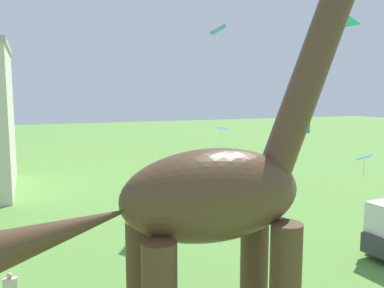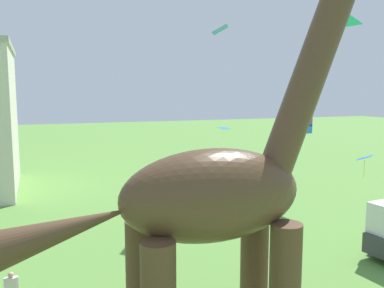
{
  "view_description": "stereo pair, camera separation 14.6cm",
  "coord_description": "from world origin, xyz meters",
  "px_view_note": "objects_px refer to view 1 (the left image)",
  "views": [
    {
      "loc": [
        -4.38,
        -8.19,
        9.16
      ],
      "look_at": [
        1.33,
        6.0,
        7.24
      ],
      "focal_mm": 37.88,
      "sensor_mm": 36.0,
      "label": 1
    },
    {
      "loc": [
        -4.24,
        -8.25,
        9.16
      ],
      "look_at": [
        1.33,
        6.0,
        7.24
      ],
      "focal_mm": 37.88,
      "sensor_mm": 36.0,
      "label": 2
    }
  ],
  "objects_px": {
    "festival_canopy_tent": "(239,183)",
    "kite_drifting": "(222,128)",
    "kite_high_right": "(302,125)",
    "kite_high_left": "(364,157)",
    "person_far_spectator": "(10,287)",
    "kite_mid_left": "(341,22)",
    "kite_apex": "(218,30)",
    "dinosaur_sculpture": "(211,195)"
  },
  "relations": [
    {
      "from": "festival_canopy_tent",
      "to": "kite_drifting",
      "type": "relative_size",
      "value": 2.76
    },
    {
      "from": "kite_high_right",
      "to": "kite_high_left",
      "type": "xyz_separation_m",
      "value": [
        -9.57,
        -16.26,
        0.3
      ]
    },
    {
      "from": "kite_drifting",
      "to": "person_far_spectator",
      "type": "bearing_deg",
      "value": -140.52
    },
    {
      "from": "kite_drifting",
      "to": "kite_mid_left",
      "type": "bearing_deg",
      "value": -85.36
    },
    {
      "from": "kite_drifting",
      "to": "kite_apex",
      "type": "height_order",
      "value": "kite_apex"
    },
    {
      "from": "kite_high_right",
      "to": "kite_apex",
      "type": "height_order",
      "value": "kite_apex"
    },
    {
      "from": "festival_canopy_tent",
      "to": "person_far_spectator",
      "type": "bearing_deg",
      "value": -152.17
    },
    {
      "from": "person_far_spectator",
      "to": "festival_canopy_tent",
      "type": "relative_size",
      "value": 0.51
    },
    {
      "from": "person_far_spectator",
      "to": "kite_apex",
      "type": "height_order",
      "value": "kite_apex"
    },
    {
      "from": "dinosaur_sculpture",
      "to": "kite_apex",
      "type": "bearing_deg",
      "value": 61.69
    },
    {
      "from": "dinosaur_sculpture",
      "to": "kite_apex",
      "type": "relative_size",
      "value": 7.81
    },
    {
      "from": "dinosaur_sculpture",
      "to": "person_far_spectator",
      "type": "xyz_separation_m",
      "value": [
        -6.71,
        5.79,
        -4.74
      ]
    },
    {
      "from": "festival_canopy_tent",
      "to": "kite_high_left",
      "type": "distance_m",
      "value": 16.37
    },
    {
      "from": "kite_drifting",
      "to": "kite_mid_left",
      "type": "xyz_separation_m",
      "value": [
        1.06,
        -13.03,
        7.02
      ]
    },
    {
      "from": "kite_high_right",
      "to": "kite_mid_left",
      "type": "xyz_separation_m",
      "value": [
        -3.81,
        -8.32,
        6.53
      ]
    },
    {
      "from": "kite_mid_left",
      "to": "kite_apex",
      "type": "height_order",
      "value": "kite_apex"
    },
    {
      "from": "festival_canopy_tent",
      "to": "kite_high_left",
      "type": "relative_size",
      "value": 4.02
    },
    {
      "from": "kite_drifting",
      "to": "kite_high_right",
      "type": "relative_size",
      "value": 0.86
    },
    {
      "from": "person_far_spectator",
      "to": "kite_high_right",
      "type": "height_order",
      "value": "kite_high_right"
    },
    {
      "from": "kite_drifting",
      "to": "kite_apex",
      "type": "bearing_deg",
      "value": -121.48
    },
    {
      "from": "kite_high_right",
      "to": "kite_mid_left",
      "type": "height_order",
      "value": "kite_mid_left"
    },
    {
      "from": "dinosaur_sculpture",
      "to": "kite_high_left",
      "type": "height_order",
      "value": "dinosaur_sculpture"
    },
    {
      "from": "kite_mid_left",
      "to": "kite_high_left",
      "type": "distance_m",
      "value": 11.62
    },
    {
      "from": "person_far_spectator",
      "to": "festival_canopy_tent",
      "type": "height_order",
      "value": "festival_canopy_tent"
    },
    {
      "from": "festival_canopy_tent",
      "to": "kite_mid_left",
      "type": "distance_m",
      "value": 13.18
    },
    {
      "from": "person_far_spectator",
      "to": "kite_drifting",
      "type": "distance_m",
      "value": 22.15
    },
    {
      "from": "kite_mid_left",
      "to": "kite_high_right",
      "type": "bearing_deg",
      "value": 65.41
    },
    {
      "from": "person_far_spectator",
      "to": "kite_drifting",
      "type": "xyz_separation_m",
      "value": [
        16.63,
        13.7,
        5.16
      ]
    },
    {
      "from": "dinosaur_sculpture",
      "to": "kite_high_right",
      "type": "relative_size",
      "value": 11.92
    },
    {
      "from": "festival_canopy_tent",
      "to": "kite_high_left",
      "type": "xyz_separation_m",
      "value": [
        -3.47,
        -15.39,
        4.38
      ]
    },
    {
      "from": "dinosaur_sculpture",
      "to": "festival_canopy_tent",
      "type": "height_order",
      "value": "dinosaur_sculpture"
    },
    {
      "from": "kite_apex",
      "to": "dinosaur_sculpture",
      "type": "bearing_deg",
      "value": -116.06
    },
    {
      "from": "kite_mid_left",
      "to": "kite_apex",
      "type": "bearing_deg",
      "value": 106.73
    },
    {
      "from": "kite_high_right",
      "to": "kite_high_left",
      "type": "relative_size",
      "value": 1.69
    },
    {
      "from": "festival_canopy_tent",
      "to": "kite_high_right",
      "type": "distance_m",
      "value": 7.4
    },
    {
      "from": "festival_canopy_tent",
      "to": "kite_apex",
      "type": "relative_size",
      "value": 1.55
    },
    {
      "from": "kite_high_left",
      "to": "kite_mid_left",
      "type": "bearing_deg",
      "value": 53.99
    },
    {
      "from": "kite_high_right",
      "to": "person_far_spectator",
      "type": "bearing_deg",
      "value": -157.3
    },
    {
      "from": "kite_high_right",
      "to": "kite_high_left",
      "type": "distance_m",
      "value": 18.87
    },
    {
      "from": "kite_drifting",
      "to": "festival_canopy_tent",
      "type": "bearing_deg",
      "value": -102.54
    },
    {
      "from": "kite_drifting",
      "to": "dinosaur_sculpture",
      "type": "bearing_deg",
      "value": -116.97
    },
    {
      "from": "kite_mid_left",
      "to": "kite_apex",
      "type": "xyz_separation_m",
      "value": [
        -2.98,
        9.9,
        0.8
      ]
    }
  ]
}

